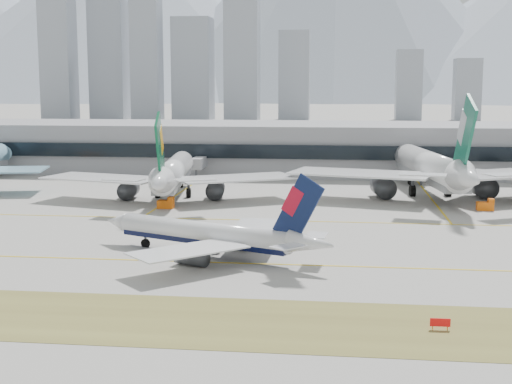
# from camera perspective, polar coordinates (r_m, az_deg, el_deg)

# --- Properties ---
(ground) EXTENTS (3000.00, 3000.00, 0.00)m
(ground) POSITION_cam_1_polar(r_m,az_deg,el_deg) (112.62, 0.25, -5.14)
(ground) COLOR #A19E97
(ground) RESTS_ON ground
(taxiing_airliner) EXTENTS (40.26, 34.18, 14.36)m
(taxiing_airliner) POSITION_cam_1_polar(r_m,az_deg,el_deg) (111.62, -3.58, -3.46)
(taxiing_airliner) COLOR white
(taxiing_airliner) RESTS_ON ground
(widebody_eva) EXTENTS (60.55, 59.64, 21.73)m
(widebody_eva) POSITION_cam_1_polar(r_m,az_deg,el_deg) (170.46, -6.71, 1.42)
(widebody_eva) COLOR white
(widebody_eva) RESTS_ON ground
(widebody_cathay) EXTENTS (70.76, 69.78, 25.43)m
(widebody_cathay) POSITION_cam_1_polar(r_m,az_deg,el_deg) (176.51, 13.92, 1.79)
(widebody_cathay) COLOR white
(widebody_cathay) RESTS_ON ground
(terminal) EXTENTS (280.00, 43.10, 15.00)m
(terminal) POSITION_cam_1_polar(r_m,az_deg,el_deg) (224.74, 3.60, 3.59)
(terminal) COLOR gray
(terminal) RESTS_ON ground
(hold_sign_right) EXTENTS (2.20, 0.15, 1.35)m
(hold_sign_right) POSITION_cam_1_polar(r_m,az_deg,el_deg) (81.67, 14.52, -10.08)
(hold_sign_right) COLOR red
(hold_sign_right) RESTS_ON ground
(gse_c) EXTENTS (3.55, 2.00, 2.60)m
(gse_c) POSITION_cam_1_polar(r_m,az_deg,el_deg) (161.11, 17.91, -1.04)
(gse_c) COLOR orange
(gse_c) RESTS_ON ground
(gse_b) EXTENTS (3.55, 2.00, 2.60)m
(gse_b) POSITION_cam_1_polar(r_m,az_deg,el_deg) (157.12, -7.18, -0.93)
(gse_b) COLOR orange
(gse_b) RESTS_ON ground
(city_skyline) EXTENTS (342.00, 49.80, 140.00)m
(city_skyline) POSITION_cam_1_polar(r_m,az_deg,el_deg) (575.16, -5.27, 10.74)
(city_skyline) COLOR #8D94A0
(city_skyline) RESTS_ON ground
(mountain_ridge) EXTENTS (2830.00, 1120.00, 470.00)m
(mountain_ridge) POSITION_cam_1_polar(r_m,az_deg,el_deg) (1520.99, 7.77, 14.24)
(mountain_ridge) COLOR #9EA8B7
(mountain_ridge) RESTS_ON ground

